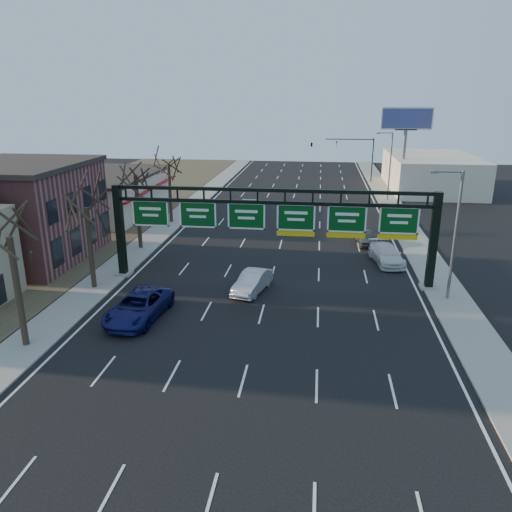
# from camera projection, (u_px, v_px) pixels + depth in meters

# --- Properties ---
(ground) EXTENTS (160.00, 160.00, 0.00)m
(ground) POSITION_uv_depth(u_px,v_px,m) (258.00, 327.00, 30.67)
(ground) COLOR black
(ground) RESTS_ON ground
(sidewalk_left) EXTENTS (3.00, 120.00, 0.12)m
(sidewalk_left) POSITION_uv_depth(u_px,v_px,m) (158.00, 234.00, 51.04)
(sidewalk_left) COLOR gray
(sidewalk_left) RESTS_ON ground
(sidewalk_right) EXTENTS (3.00, 120.00, 0.12)m
(sidewalk_right) POSITION_uv_depth(u_px,v_px,m) (415.00, 243.00, 47.99)
(sidewalk_right) COLOR gray
(sidewalk_right) RESTS_ON ground
(dirt_strip_left) EXTENTS (21.00, 120.00, 0.06)m
(dirt_strip_left) POSITION_uv_depth(u_px,v_px,m) (46.00, 230.00, 52.51)
(dirt_strip_left) COLOR #473D2B
(dirt_strip_left) RESTS_ON ground
(lane_markings) EXTENTS (21.60, 120.00, 0.01)m
(lane_markings) POSITION_uv_depth(u_px,v_px,m) (282.00, 238.00, 49.53)
(lane_markings) COLOR white
(lane_markings) RESTS_ON ground
(sign_gantry) EXTENTS (24.60, 1.20, 7.20)m
(sign_gantry) POSITION_uv_depth(u_px,v_px,m) (273.00, 223.00, 36.76)
(sign_gantry) COLOR black
(sign_gantry) RESTS_ON ground
(brick_block) EXTENTS (10.40, 12.40, 8.30)m
(brick_block) POSITION_uv_depth(u_px,v_px,m) (23.00, 212.00, 42.32)
(brick_block) COLOR #884A4B
(brick_block) RESTS_ON ground
(cream_strip) EXTENTS (10.90, 18.40, 4.70)m
(cream_strip) POSITION_uv_depth(u_px,v_px,m) (110.00, 193.00, 59.86)
(cream_strip) COLOR beige
(cream_strip) RESTS_ON ground
(building_right_distant) EXTENTS (12.00, 20.00, 5.00)m
(building_right_distant) POSITION_uv_depth(u_px,v_px,m) (431.00, 172.00, 74.68)
(building_right_distant) COLOR beige
(building_right_distant) RESTS_ON ground
(tree_near) EXTENTS (3.60, 3.60, 8.86)m
(tree_near) POSITION_uv_depth(u_px,v_px,m) (6.00, 218.00, 26.10)
(tree_near) COLOR black
(tree_near) RESTS_ON sidewalk_left
(tree_gantry) EXTENTS (3.60, 3.60, 8.48)m
(tree_gantry) POSITION_uv_depth(u_px,v_px,m) (84.00, 193.00, 34.71)
(tree_gantry) COLOR black
(tree_gantry) RESTS_ON sidewalk_left
(tree_mid) EXTENTS (3.60, 3.60, 9.24)m
(tree_mid) POSITION_uv_depth(u_px,v_px,m) (135.00, 163.00, 43.91)
(tree_mid) COLOR black
(tree_mid) RESTS_ON sidewalk_left
(tree_far) EXTENTS (3.60, 3.60, 8.86)m
(tree_far) POSITION_uv_depth(u_px,v_px,m) (168.00, 155.00, 53.46)
(tree_far) COLOR black
(tree_far) RESTS_ON sidewalk_left
(streetlight_near) EXTENTS (2.15, 0.22, 9.00)m
(streetlight_near) POSITION_uv_depth(u_px,v_px,m) (454.00, 229.00, 33.27)
(streetlight_near) COLOR slate
(streetlight_near) RESTS_ON sidewalk_right
(streetlight_far) EXTENTS (2.15, 0.22, 9.00)m
(streetlight_far) POSITION_uv_depth(u_px,v_px,m) (389.00, 163.00, 65.34)
(streetlight_far) COLOR slate
(streetlight_far) RESTS_ON sidewalk_right
(billboard_right) EXTENTS (7.00, 0.50, 12.00)m
(billboard_right) POSITION_uv_depth(u_px,v_px,m) (406.00, 129.00, 68.51)
(billboard_right) COLOR slate
(billboard_right) RESTS_ON ground
(traffic_signal_mast) EXTENTS (10.16, 0.54, 7.00)m
(traffic_signal_mast) POSITION_uv_depth(u_px,v_px,m) (335.00, 147.00, 80.17)
(traffic_signal_mast) COLOR black
(traffic_signal_mast) RESTS_ON ground
(car_blue_suv) EXTENTS (3.36, 6.27, 1.67)m
(car_blue_suv) POSITION_uv_depth(u_px,v_px,m) (139.00, 306.00, 31.63)
(car_blue_suv) COLOR #131555
(car_blue_suv) RESTS_ON ground
(car_silver_sedan) EXTENTS (2.68, 4.80, 1.50)m
(car_silver_sedan) POSITION_uv_depth(u_px,v_px,m) (252.00, 282.00, 36.00)
(car_silver_sedan) COLOR silver
(car_silver_sedan) RESTS_ON ground
(car_white_wagon) EXTENTS (3.00, 5.52, 1.52)m
(car_white_wagon) POSITION_uv_depth(u_px,v_px,m) (386.00, 254.00, 42.15)
(car_white_wagon) COLOR white
(car_white_wagon) RESTS_ON ground
(car_grey_far) EXTENTS (1.88, 4.16, 1.39)m
(car_grey_far) POSITION_uv_depth(u_px,v_px,m) (366.00, 237.00, 47.44)
(car_grey_far) COLOR #444749
(car_grey_far) RESTS_ON ground
(car_silver_distant) EXTENTS (2.05, 5.00, 1.61)m
(car_silver_distant) POSITION_uv_depth(u_px,v_px,m) (248.00, 207.00, 59.51)
(car_silver_distant) COLOR silver
(car_silver_distant) RESTS_ON ground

